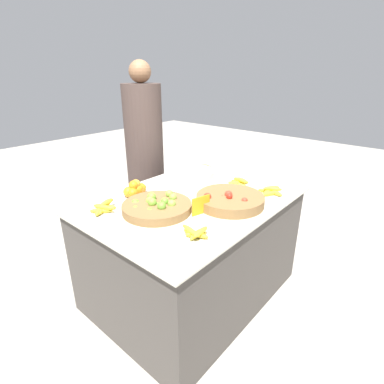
{
  "coord_description": "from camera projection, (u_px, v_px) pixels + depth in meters",
  "views": [
    {
      "loc": [
        -1.4,
        -1.2,
        1.56
      ],
      "look_at": [
        0.0,
        0.0,
        0.81
      ],
      "focal_mm": 28.0,
      "sensor_mm": 36.0,
      "label": 1
    }
  ],
  "objects": [
    {
      "name": "banana_bunch_front_center",
      "position": [
        238.0,
        182.0,
        2.25
      ],
      "size": [
        0.17,
        0.16,
        0.06
      ],
      "color": "yellow",
      "rests_on": "market_table"
    },
    {
      "name": "metal_bowl",
      "position": [
        194.0,
        176.0,
        2.29
      ],
      "size": [
        0.31,
        0.31,
        0.1
      ],
      "color": "silver",
      "rests_on": "market_table"
    },
    {
      "name": "price_sign",
      "position": [
        201.0,
        205.0,
        1.78
      ],
      "size": [
        0.12,
        0.04,
        0.11
      ],
      "rotation": [
        0.0,
        0.0,
        -0.25
      ],
      "color": "orange",
      "rests_on": "market_table"
    },
    {
      "name": "banana_bunch_front_left",
      "position": [
        103.0,
        208.0,
        1.83
      ],
      "size": [
        0.19,
        0.18,
        0.06
      ],
      "color": "yellow",
      "rests_on": "market_table"
    },
    {
      "name": "tomato_basket",
      "position": [
        230.0,
        200.0,
        1.91
      ],
      "size": [
        0.43,
        0.43,
        0.09
      ],
      "color": "olive",
      "rests_on": "market_table"
    },
    {
      "name": "banana_bunch_middle_right",
      "position": [
        271.0,
        191.0,
        2.08
      ],
      "size": [
        0.17,
        0.19,
        0.05
      ],
      "color": "yellow",
      "rests_on": "market_table"
    },
    {
      "name": "market_table",
      "position": [
        192.0,
        247.0,
        2.15
      ],
      "size": [
        1.41,
        1.05,
        0.76
      ],
      "color": "#4C4742",
      "rests_on": "ground_plane"
    },
    {
      "name": "orange_pile",
      "position": [
        136.0,
        189.0,
        2.05
      ],
      "size": [
        0.18,
        0.11,
        0.11
      ],
      "color": "orange",
      "rests_on": "market_table"
    },
    {
      "name": "vendor_person",
      "position": [
        145.0,
        162.0,
        2.82
      ],
      "size": [
        0.34,
        0.34,
        1.65
      ],
      "color": "#473833",
      "rests_on": "ground_plane"
    },
    {
      "name": "banana_bunch_middle_left",
      "position": [
        196.0,
        233.0,
        1.54
      ],
      "size": [
        0.13,
        0.17,
        0.05
      ],
      "color": "yellow",
      "rests_on": "market_table"
    },
    {
      "name": "ground_plane",
      "position": [
        192.0,
        290.0,
        2.3
      ],
      "size": [
        12.0,
        12.0,
        0.0
      ],
      "primitive_type": "plane",
      "color": "#ADA599"
    },
    {
      "name": "banana_bunch_front_right",
      "position": [
        203.0,
        168.0,
        2.57
      ],
      "size": [
        0.19,
        0.17,
        0.06
      ],
      "color": "yellow",
      "rests_on": "market_table"
    },
    {
      "name": "lime_bowl",
      "position": [
        157.0,
        207.0,
        1.82
      ],
      "size": [
        0.42,
        0.42,
        0.1
      ],
      "color": "olive",
      "rests_on": "market_table"
    }
  ]
}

